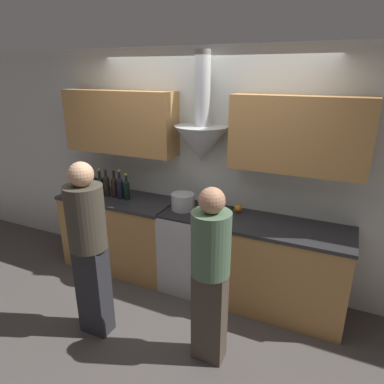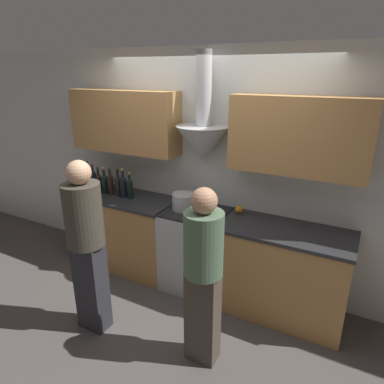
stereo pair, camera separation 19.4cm
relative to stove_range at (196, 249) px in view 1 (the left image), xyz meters
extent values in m
plane|color=#4C4744|center=(0.00, -0.31, -0.47)|extent=(12.00, 12.00, 0.00)
cube|color=silver|center=(0.00, 0.33, 0.83)|extent=(8.40, 0.06, 2.60)
cone|color=#B7BABC|center=(0.00, 0.14, 1.17)|extent=(0.57, 0.57, 0.37)
cylinder|color=#B7BABC|center=(0.00, 0.14, 1.72)|extent=(0.16, 0.16, 0.73)
cube|color=#B27F47|center=(-1.02, 0.15, 1.33)|extent=(1.38, 0.32, 0.70)
cube|color=#B27F47|center=(0.96, 0.15, 1.33)|extent=(1.25, 0.32, 0.70)
cube|color=#B27F47|center=(-1.02, 0.00, -0.02)|extent=(1.38, 0.60, 0.89)
cube|color=#28282B|center=(-1.02, 0.00, 0.44)|extent=(1.40, 0.62, 0.03)
cube|color=#B27F47|center=(0.96, 0.00, -0.02)|extent=(1.25, 0.60, 0.89)
cube|color=#28282B|center=(0.96, 0.00, 0.44)|extent=(1.27, 0.62, 0.03)
cube|color=#B7BABC|center=(0.00, 0.00, -0.01)|extent=(0.67, 0.60, 0.91)
cube|color=black|center=(0.00, -0.30, -0.05)|extent=(0.47, 0.01, 0.41)
cube|color=black|center=(0.00, 0.00, 0.45)|extent=(0.67, 0.60, 0.02)
cube|color=#B7BABC|center=(0.00, 0.27, 0.39)|extent=(0.67, 0.06, 0.10)
cylinder|color=black|center=(-1.64, 0.00, 0.56)|extent=(0.08, 0.08, 0.20)
sphere|color=black|center=(-1.64, 0.00, 0.66)|extent=(0.08, 0.08, 0.08)
cylinder|color=black|center=(-1.64, 0.00, 0.73)|extent=(0.03, 0.03, 0.10)
cylinder|color=#234C33|center=(-1.64, 0.00, 0.79)|extent=(0.03, 0.03, 0.02)
cylinder|color=black|center=(-1.54, 0.01, 0.57)|extent=(0.07, 0.07, 0.22)
sphere|color=black|center=(-1.54, 0.01, 0.68)|extent=(0.07, 0.07, 0.07)
cylinder|color=black|center=(-1.54, 0.01, 0.75)|extent=(0.03, 0.03, 0.10)
cylinder|color=black|center=(-1.54, 0.01, 0.81)|extent=(0.03, 0.03, 0.02)
cylinder|color=black|center=(-1.44, -0.01, 0.57)|extent=(0.07, 0.07, 0.22)
sphere|color=black|center=(-1.44, -0.01, 0.68)|extent=(0.07, 0.07, 0.07)
cylinder|color=black|center=(-1.44, -0.01, 0.73)|extent=(0.03, 0.03, 0.08)
cylinder|color=maroon|center=(-1.44, -0.01, 0.79)|extent=(0.03, 0.03, 0.02)
cylinder|color=black|center=(-1.35, -0.02, 0.55)|extent=(0.08, 0.08, 0.18)
sphere|color=black|center=(-1.35, -0.02, 0.64)|extent=(0.08, 0.08, 0.08)
cylinder|color=black|center=(-1.35, -0.02, 0.71)|extent=(0.03, 0.03, 0.09)
cylinder|color=#234C33|center=(-1.35, -0.02, 0.77)|extent=(0.03, 0.03, 0.02)
cylinder|color=black|center=(-1.26, -0.01, 0.55)|extent=(0.08, 0.08, 0.18)
sphere|color=black|center=(-1.26, -0.01, 0.64)|extent=(0.08, 0.08, 0.08)
cylinder|color=black|center=(-1.26, -0.01, 0.71)|extent=(0.03, 0.03, 0.10)
cylinder|color=gold|center=(-1.26, -0.01, 0.78)|extent=(0.03, 0.03, 0.02)
cylinder|color=black|center=(-1.16, -0.02, 0.57)|extent=(0.08, 0.08, 0.21)
sphere|color=black|center=(-1.16, -0.02, 0.67)|extent=(0.07, 0.07, 0.07)
cylinder|color=black|center=(-1.16, -0.02, 0.74)|extent=(0.03, 0.03, 0.09)
cylinder|color=#234C33|center=(-1.16, -0.02, 0.79)|extent=(0.03, 0.03, 0.02)
cylinder|color=black|center=(-1.06, 0.00, 0.56)|extent=(0.08, 0.08, 0.20)
sphere|color=black|center=(-1.06, 0.00, 0.66)|extent=(0.08, 0.08, 0.08)
cylinder|color=black|center=(-1.06, 0.00, 0.72)|extent=(0.03, 0.03, 0.09)
cylinder|color=black|center=(-1.06, 0.00, 0.77)|extent=(0.03, 0.03, 0.02)
cylinder|color=black|center=(-0.97, -0.02, 0.56)|extent=(0.08, 0.08, 0.21)
sphere|color=black|center=(-0.97, -0.02, 0.67)|extent=(0.08, 0.08, 0.08)
cylinder|color=black|center=(-0.97, -0.02, 0.74)|extent=(0.03, 0.03, 0.10)
cylinder|color=gold|center=(-0.97, -0.02, 0.80)|extent=(0.03, 0.03, 0.02)
cylinder|color=black|center=(-0.87, -0.02, 0.56)|extent=(0.07, 0.07, 0.19)
sphere|color=black|center=(-0.87, -0.02, 0.65)|extent=(0.07, 0.07, 0.07)
cylinder|color=black|center=(-0.87, -0.02, 0.71)|extent=(0.03, 0.03, 0.09)
cylinder|color=gold|center=(-0.87, -0.02, 0.77)|extent=(0.03, 0.03, 0.02)
cylinder|color=#B7BABC|center=(-0.15, -0.01, 0.55)|extent=(0.25, 0.25, 0.18)
cylinder|color=#B7BABC|center=(0.15, -0.01, 0.49)|extent=(0.21, 0.21, 0.07)
sphere|color=orange|center=(0.42, 0.17, 0.50)|extent=(0.08, 0.08, 0.08)
cube|color=#28282D|center=(-0.55, -1.06, -0.02)|extent=(0.28, 0.18, 0.89)
cylinder|color=#3D382D|center=(-0.55, -1.06, 0.70)|extent=(0.33, 0.33, 0.57)
sphere|color=tan|center=(-0.55, -1.06, 1.09)|extent=(0.21, 0.21, 0.21)
cube|color=#473D33|center=(0.54, -0.92, -0.05)|extent=(0.27, 0.17, 0.84)
cylinder|color=#4C664C|center=(0.54, -0.92, 0.63)|extent=(0.31, 0.31, 0.52)
sphere|color=#AD7A5B|center=(0.54, -0.92, 0.99)|extent=(0.20, 0.20, 0.20)
camera|label=1|loc=(1.39, -3.10, 1.89)|focal=32.00mm
camera|label=2|loc=(1.56, -3.02, 1.89)|focal=32.00mm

